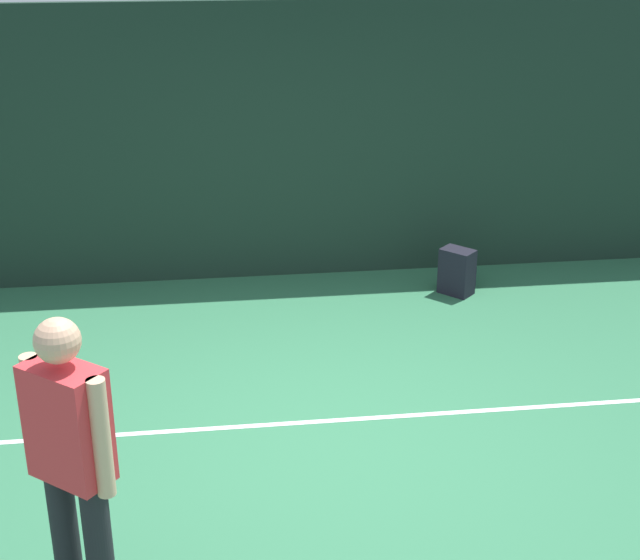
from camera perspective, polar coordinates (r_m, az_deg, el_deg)
ground_plane at (r=6.52m, az=0.44°, el=-9.49°), size 12.00×12.00×0.00m
back_fence at (r=8.77m, az=-2.14°, el=8.42°), size 10.00×0.10×2.63m
court_line at (r=6.66m, az=0.25°, el=-8.73°), size 9.00×0.05×0.00m
tennis_player at (r=4.70m, az=-15.14°, el=-10.47°), size 0.45×0.42×1.70m
backpack at (r=8.74m, az=8.52°, el=0.50°), size 0.38×0.38×0.44m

